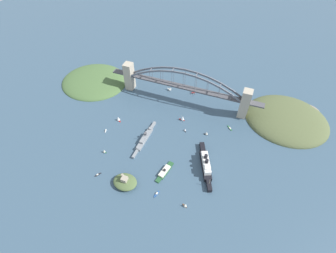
{
  "coord_description": "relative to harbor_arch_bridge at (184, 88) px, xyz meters",
  "views": [
    {
      "loc": [
        -101.82,
        344.61,
        314.05
      ],
      "look_at": [
        0.0,
        79.17,
        8.0
      ],
      "focal_mm": 26.81,
      "sensor_mm": 36.0,
      "label": 1
    }
  ],
  "objects": [
    {
      "name": "seaplane_second_in_formation",
      "position": [
        34.95,
        -20.38,
        -28.56
      ],
      "size": [
        9.82,
        7.99,
        4.87
      ],
      "color": "#B7B7B2",
      "rests_on": "ground"
    },
    {
      "name": "ground_plane",
      "position": [
        -0.0,
        -0.0,
        -30.58
      ],
      "size": [
        1400.0,
        1400.0,
        0.0
      ],
      "primitive_type": "plane",
      "color": "#385166"
    },
    {
      "name": "small_boat_7",
      "position": [
        88.84,
        89.2,
        -26.44
      ],
      "size": [
        9.35,
        7.44,
        8.92
      ],
      "color": "#B2231E",
      "rests_on": "ground"
    },
    {
      "name": "fort_island_mid_harbor",
      "position": [
        19.35,
        196.6,
        -25.56
      ],
      "size": [
        34.4,
        27.57,
        16.01
      ],
      "color": "#4C6038",
      "rests_on": "ground"
    },
    {
      "name": "ocean_liner",
      "position": [
        -78.43,
        128.5,
        -24.27
      ],
      "size": [
        39.76,
        80.13,
        20.04
      ],
      "color": "black",
      "rests_on": "ground"
    },
    {
      "name": "naval_cruiser",
      "position": [
        27.65,
        113.11,
        -27.33
      ],
      "size": [
        9.21,
        81.03,
        17.83
      ],
      "color": "gray",
      "rests_on": "ground"
    },
    {
      "name": "headland_east_shore",
      "position": [
        187.13,
        6.8,
        -30.58
      ],
      "size": [
        133.46,
        123.87,
        21.44
      ],
      "color": "#476638",
      "rests_on": "ground"
    },
    {
      "name": "small_boat_3",
      "position": [
        -63.39,
        66.36,
        -27.42
      ],
      "size": [
        7.33,
        4.11,
        6.84
      ],
      "color": "black",
      "rests_on": "ground"
    },
    {
      "name": "headland_west_shore",
      "position": [
        -186.85,
        -19.02,
        -30.58
      ],
      "size": [
        141.66,
        129.33,
        30.35
      ],
      "color": "#515B38",
      "rests_on": "ground"
    },
    {
      "name": "small_boat_5",
      "position": [
        63.27,
        198.22,
        -29.92
      ],
      "size": [
        6.24,
        9.3,
        1.85
      ],
      "color": "black",
      "rests_on": "ground"
    },
    {
      "name": "small_boat_4",
      "position": [
        -69.91,
        198.53,
        -27.07
      ],
      "size": [
        6.89,
        5.2,
        7.36
      ],
      "color": "brown",
      "rests_on": "ground"
    },
    {
      "name": "harbor_ferry_steamer",
      "position": [
        -25.44,
        159.23,
        -28.46
      ],
      "size": [
        14.89,
        40.56,
        7.21
      ],
      "color": "#23512D",
      "rests_on": "ground"
    },
    {
      "name": "small_boat_0",
      "position": [
        -27.7,
        71.22,
        -27.78
      ],
      "size": [
        4.84,
        5.61,
        5.89
      ],
      "color": "black",
      "rests_on": "ground"
    },
    {
      "name": "small_boat_6",
      "position": [
        -96.9,
        38.71,
        -29.89
      ],
      "size": [
        10.0,
        10.57,
        1.96
      ],
      "color": "#2D6B3D",
      "rests_on": "ground"
    },
    {
      "name": "small_boat_8",
      "position": [
        75.43,
        159.31,
        -26.82
      ],
      "size": [
        6.44,
        3.62,
        7.98
      ],
      "color": "#2D6B3D",
      "rests_on": "ground"
    },
    {
      "name": "small_boat_2",
      "position": [
        -15.45,
        48.76,
        -25.23
      ],
      "size": [
        10.09,
        6.16,
        11.45
      ],
      "color": "#B2231E",
      "rests_on": "ground"
    },
    {
      "name": "small_boat_1",
      "position": [
        96.83,
        119.67,
        -29.67
      ],
      "size": [
        3.08,
        7.4,
        2.56
      ],
      "color": "silver",
      "rests_on": "ground"
    },
    {
      "name": "harbor_arch_bridge",
      "position": [
        0.0,
        0.0,
        0.0
      ],
      "size": [
        282.99,
        16.82,
        67.3
      ],
      "color": "#ADA38E",
      "rests_on": "ground"
    },
    {
      "name": "small_boat_9",
      "position": [
        -28.11,
        195.75,
        -29.9
      ],
      "size": [
        4.45,
        11.44,
        1.89
      ],
      "color": "#234C8C",
      "rests_on": "ground"
    },
    {
      "name": "seaplane_taxiing_near_bridge",
      "position": [
        -11.88,
        -28.47,
        -28.26
      ],
      "size": [
        8.63,
        9.0,
        5.23
      ],
      "color": "#B7B7B2",
      "rests_on": "ground"
    }
  ]
}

